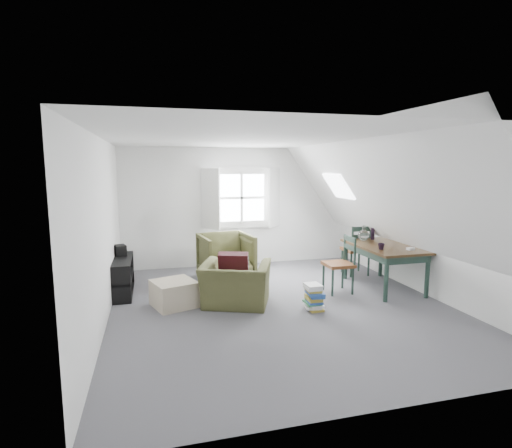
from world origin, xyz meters
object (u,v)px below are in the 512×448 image
object	(u,v)px
armchair_near	(236,305)
magazine_stack	(314,297)
dining_table	(384,251)
armchair_far	(226,278)
ottoman	(174,294)
dining_chair_near	(340,263)
dining_chair_far	(357,249)
media_shelf	(120,278)

from	to	relation	value
armchair_near	magazine_stack	bearing A→B (deg)	176.87
armchair_near	dining_table	size ratio (longest dim) A/B	0.67
magazine_stack	armchair_near	bearing A→B (deg)	155.08
dining_table	armchair_far	bearing A→B (deg)	156.56
armchair_far	magazine_stack	distance (m)	2.22
ottoman	dining_chair_near	world-z (taller)	dining_chair_near
magazine_stack	dining_chair_near	bearing A→B (deg)	41.92
armchair_far	dining_chair_far	size ratio (longest dim) A/B	0.96
armchair_near	armchair_far	xyz separation A→B (m)	(0.12, 1.49, 0.00)
armchair_far	dining_table	bearing A→B (deg)	-34.60
armchair_far	ottoman	xyz separation A→B (m)	(-1.04, -1.31, 0.20)
dining_table	dining_chair_far	world-z (taller)	dining_chair_far
media_shelf	magazine_stack	xyz separation A→B (m)	(2.83, -1.50, -0.08)
ottoman	dining_table	distance (m)	3.63
armchair_near	media_shelf	bearing A→B (deg)	-7.87
dining_table	dining_chair_near	xyz separation A→B (m)	(-0.84, -0.03, -0.16)
dining_chair_far	magazine_stack	size ratio (longest dim) A/B	2.56
ottoman	magazine_stack	xyz separation A→B (m)	(2.00, -0.69, -0.00)
armchair_far	media_shelf	world-z (taller)	media_shelf
ottoman	magazine_stack	world-z (taller)	ottoman
dining_chair_near	magazine_stack	size ratio (longest dim) A/B	2.48
armchair_near	media_shelf	distance (m)	2.04
armchair_near	ottoman	distance (m)	0.96
armchair_far	ottoman	world-z (taller)	armchair_far
ottoman	dining_table	xyz separation A→B (m)	(3.60, 0.03, 0.46)
dining_chair_near	magazine_stack	bearing A→B (deg)	-33.28
armchair_far	magazine_stack	world-z (taller)	armchair_far
ottoman	dining_chair_far	distance (m)	3.69
armchair_far	dining_chair_near	distance (m)	2.21
armchair_near	dining_chair_far	distance (m)	2.91
armchair_far	ottoman	bearing A→B (deg)	-136.61
dining_table	armchair_near	bearing A→B (deg)	-172.25
dining_chair_near	armchair_far	bearing A→B (deg)	-112.67
armchair_near	media_shelf	size ratio (longest dim) A/B	0.87
ottoman	media_shelf	xyz separation A→B (m)	(-0.83, 0.81, 0.07)
armchair_far	media_shelf	distance (m)	1.96
armchair_far	dining_table	xyz separation A→B (m)	(2.55, -1.28, 0.66)
dining_table	ottoman	bearing A→B (deg)	-176.36
dining_chair_far	magazine_stack	world-z (taller)	dining_chair_far
ottoman	magazine_stack	bearing A→B (deg)	-18.94
armchair_near	ottoman	xyz separation A→B (m)	(-0.92, 0.18, 0.20)
armchair_near	dining_chair_far	bearing A→B (deg)	-135.58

